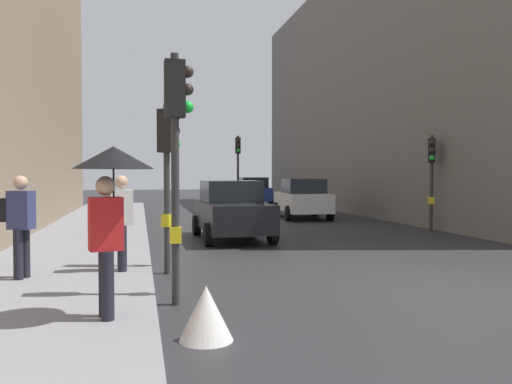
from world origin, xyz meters
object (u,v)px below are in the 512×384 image
traffic_light_near_right (168,157)px  traffic_light_far_median (238,159)px  car_blue_van (252,191)px  pedestrian_with_umbrella (111,183)px  car_white_compact (303,198)px  car_dark_suv (232,210)px  traffic_light_mid_street (432,165)px  warning_sign_triangle (206,313)px  traffic_light_near_left (177,132)px  pedestrian_with_black_backpack (119,217)px  pedestrian_with_grey_backpack (19,220)px

traffic_light_near_right → traffic_light_far_median: traffic_light_far_median is taller
car_blue_van → pedestrian_with_umbrella: (-7.34, -25.93, 0.96)m
traffic_light_near_right → car_white_compact: 13.75m
car_dark_suv → car_blue_van: bearing=75.9°
traffic_light_mid_street → traffic_light_far_median: (-4.75, 10.84, 0.47)m
car_white_compact → warning_sign_triangle: bearing=-111.2°
traffic_light_mid_street → car_dark_suv: bearing=-173.6°
car_dark_suv → warning_sign_triangle: (-1.94, -9.48, -0.55)m
traffic_light_near_left → warning_sign_triangle: 2.88m
car_dark_suv → traffic_light_near_left: bearing=-105.6°
pedestrian_with_black_backpack → traffic_light_mid_street: bearing=31.8°
traffic_light_near_left → pedestrian_with_black_backpack: bearing=112.8°
car_blue_van → pedestrian_with_umbrella: 26.96m
car_dark_suv → car_white_compact: bearing=57.3°
car_white_compact → pedestrian_with_umbrella: pedestrian_with_umbrella is taller
traffic_light_near_right → traffic_light_far_median: size_ratio=0.83×
traffic_light_near_right → car_dark_suv: size_ratio=0.78×
car_dark_suv → pedestrian_with_umbrella: (-3.04, -8.82, 0.96)m
car_dark_suv → pedestrian_with_black_backpack: size_ratio=2.39×
pedestrian_with_umbrella → pedestrian_with_black_backpack: (-0.03, 3.30, -0.68)m
car_dark_suv → pedestrian_with_umbrella: size_ratio=1.98×
pedestrian_with_umbrella → warning_sign_triangle: size_ratio=3.29×
car_dark_suv → car_white_compact: size_ratio=0.98×
traffic_light_near_left → traffic_light_far_median: bearing=76.9°
traffic_light_far_median → pedestrian_with_umbrella: size_ratio=1.86×
warning_sign_triangle → traffic_light_mid_street: bearing=48.6°
pedestrian_with_black_backpack → pedestrian_with_umbrella: bearing=-89.5°
warning_sign_triangle → traffic_light_near_right: bearing=92.8°
traffic_light_far_median → pedestrian_with_grey_backpack: traffic_light_far_median is taller
traffic_light_mid_street → traffic_light_far_median: 11.84m
car_blue_van → car_white_compact: 10.29m
car_white_compact → traffic_light_far_median: bearing=112.9°
traffic_light_mid_street → traffic_light_near_left: size_ratio=0.88×
pedestrian_with_black_backpack → warning_sign_triangle: (1.13, -3.96, -0.84)m
traffic_light_far_median → car_blue_van: 6.11m
traffic_light_mid_street → traffic_light_far_median: size_ratio=0.83×
car_blue_van → warning_sign_triangle: (-6.24, -26.59, -0.55)m
car_blue_van → car_white_compact: size_ratio=0.98×
pedestrian_with_black_backpack → warning_sign_triangle: 4.20m
pedestrian_with_grey_backpack → car_white_compact: bearing=54.4°
traffic_light_near_right → traffic_light_mid_street: size_ratio=1.01×
car_white_compact → pedestrian_with_black_backpack: bearing=-121.1°
car_white_compact → traffic_light_near_left: bearing=-114.2°
car_blue_van → pedestrian_with_black_backpack: (-7.36, -22.62, 0.29)m
traffic_light_far_median → warning_sign_triangle: traffic_light_far_median is taller
pedestrian_with_umbrella → warning_sign_triangle: (1.10, -0.66, -1.52)m
car_white_compact → pedestrian_with_grey_backpack: pedestrian_with_grey_backpack is taller
pedestrian_with_black_backpack → car_blue_van: bearing=72.0°
traffic_light_far_median → warning_sign_triangle: (-4.29, -21.11, -2.41)m
traffic_light_far_median → car_white_compact: traffic_light_far_median is taller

